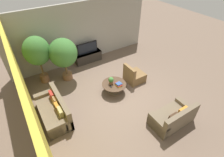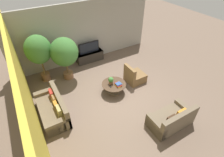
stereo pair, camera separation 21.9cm
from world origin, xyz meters
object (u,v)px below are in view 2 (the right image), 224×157
Objects in this scene: media_console at (90,56)px; potted_palm_corner at (64,53)px; couch_by_wall at (53,109)px; television at (89,48)px; couch_near_entry at (171,119)px; coffee_table at (114,86)px; armchair_wicker at (134,76)px; potted_plant_tabletop at (111,80)px; potted_palm_tall at (38,51)px.

media_console is 0.71× the size of potted_palm_corner.
potted_palm_corner is at bearing 147.12° from couch_by_wall.
couch_near_entry is (0.69, -5.25, -0.51)m from television.
potted_palm_corner is at bearing -150.32° from media_console.
armchair_wicker is (1.17, 0.15, -0.03)m from coffee_table.
coffee_table is 2.57m from potted_palm_corner.
television is 1.27× the size of armchair_wicker.
armchair_wicker reaches higher than potted_plant_tabletop.
couch_by_wall is at bearing -134.72° from television.
potted_palm_corner reaches higher than television.
potted_plant_tabletop is (-0.24, -2.69, -0.19)m from television.
couch_near_entry is at bearing -71.32° from coffee_table.
armchair_wicker is (1.02, -2.63, 0.01)m from media_console.
potted_palm_corner is (-2.18, 4.40, 1.05)m from couch_near_entry.
coffee_table is at bearing -45.06° from potted_palm_tall.
coffee_table is at bearing -92.95° from television.
couch_near_entry is at bearing -63.64° from potted_palm_corner.
potted_palm_tall reaches higher than television.
potted_palm_corner is at bearing 124.92° from coffee_table.
couch_by_wall is 0.86× the size of potted_palm_tall.
media_console is 4.46× the size of potted_plant_tabletop.
couch_near_entry reaches higher than coffee_table.
media_console is 0.53m from television.
potted_plant_tabletop is at bearing -56.04° from potted_palm_corner.
couch_by_wall reaches higher than coffee_table.
television is 3.39× the size of potted_plant_tabletop.
television is at bearing 29.64° from potted_palm_corner.
couch_by_wall is 4.23m from couch_near_entry.
armchair_wicker is (1.02, -2.63, -0.52)m from television.
armchair_wicker is at bearing -35.33° from potted_palm_corner.
coffee_table is 0.53× the size of couch_by_wall.
couch_by_wall is (-2.71, -2.73, -0.51)m from television.
potted_palm_tall is (-2.44, -0.47, 0.73)m from television.
potted_palm_tall reaches higher than potted_plant_tabletop.
potted_plant_tabletop is at bearing -69.86° from couch_near_entry.
media_console is 0.94× the size of couch_near_entry.
couch_near_entry is (0.84, -2.48, -0.01)m from coffee_table.
coffee_table is (-0.14, -2.77, -0.50)m from television.
armchair_wicker reaches higher than couch_by_wall.
couch_by_wall is at bearing -36.48° from couch_near_entry.
media_console is 2.79m from potted_palm_tall.
media_console is 2.78m from coffee_table.
couch_by_wall is at bearing -134.70° from media_console.
media_console is at bearing 21.28° from armchair_wicker.
potted_plant_tabletop is at bearing 141.88° from coffee_table.
coffee_table is 1.18m from armchair_wicker.
television is at bearing 21.30° from armchair_wicker.
television reaches higher than couch_by_wall.
potted_palm_corner is 6.25× the size of potted_plant_tabletop.
couch_near_entry is 2.74m from potted_plant_tabletop.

